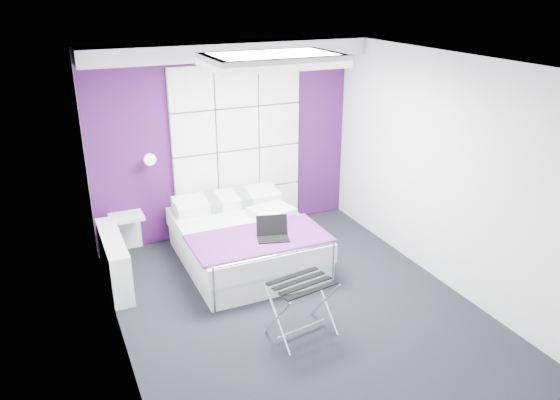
# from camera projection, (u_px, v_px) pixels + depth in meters

# --- Properties ---
(floor) EXTENTS (4.40, 4.40, 0.00)m
(floor) POSITION_uv_depth(u_px,v_px,m) (296.00, 306.00, 5.91)
(floor) COLOR black
(floor) RESTS_ON ground
(ceiling) EXTENTS (4.40, 4.40, 0.00)m
(ceiling) POSITION_uv_depth(u_px,v_px,m) (299.00, 61.00, 4.95)
(ceiling) COLOR white
(ceiling) RESTS_ON wall_back
(wall_back) EXTENTS (3.60, 0.00, 3.60)m
(wall_back) POSITION_uv_depth(u_px,v_px,m) (225.00, 141.00, 7.30)
(wall_back) COLOR white
(wall_back) RESTS_ON floor
(wall_left) EXTENTS (0.00, 4.40, 4.40)m
(wall_left) POSITION_uv_depth(u_px,v_px,m) (111.00, 225.00, 4.74)
(wall_left) COLOR white
(wall_left) RESTS_ON floor
(wall_right) EXTENTS (0.00, 4.40, 4.40)m
(wall_right) POSITION_uv_depth(u_px,v_px,m) (441.00, 171.00, 6.12)
(wall_right) COLOR white
(wall_right) RESTS_ON floor
(accent_wall) EXTENTS (3.58, 0.02, 2.58)m
(accent_wall) POSITION_uv_depth(u_px,v_px,m) (226.00, 141.00, 7.29)
(accent_wall) COLOR #3F114A
(accent_wall) RESTS_ON wall_back
(soffit) EXTENTS (3.58, 0.50, 0.20)m
(soffit) POSITION_uv_depth(u_px,v_px,m) (228.00, 50.00, 6.64)
(soffit) COLOR silver
(soffit) RESTS_ON wall_back
(headboard) EXTENTS (1.80, 0.08, 2.30)m
(headboard) POSITION_uv_depth(u_px,v_px,m) (238.00, 150.00, 7.35)
(headboard) COLOR silver
(headboard) RESTS_ON wall_back
(skylight) EXTENTS (1.36, 0.86, 0.12)m
(skylight) POSITION_uv_depth(u_px,v_px,m) (272.00, 59.00, 5.48)
(skylight) COLOR white
(skylight) RESTS_ON ceiling
(wall_lamp) EXTENTS (0.15, 0.15, 0.15)m
(wall_lamp) POSITION_uv_depth(u_px,v_px,m) (149.00, 159.00, 6.81)
(wall_lamp) COLOR white
(wall_lamp) RESTS_ON wall_back
(radiator) EXTENTS (0.22, 1.20, 0.60)m
(radiator) POSITION_uv_depth(u_px,v_px,m) (114.00, 260.00, 6.26)
(radiator) COLOR silver
(radiator) RESTS_ON floor
(bed) EXTENTS (1.58, 1.90, 0.67)m
(bed) POSITION_uv_depth(u_px,v_px,m) (245.00, 241.00, 6.76)
(bed) COLOR silver
(bed) RESTS_ON floor
(nightstand) EXTENTS (0.41, 0.32, 0.05)m
(nightstand) POSITION_uv_depth(u_px,v_px,m) (126.00, 217.00, 6.90)
(nightstand) COLOR silver
(nightstand) RESTS_ON wall_back
(luggage_rack) EXTENTS (0.60, 0.44, 0.59)m
(luggage_rack) POSITION_uv_depth(u_px,v_px,m) (302.00, 309.00, 5.34)
(luggage_rack) COLOR silver
(luggage_rack) RESTS_ON floor
(laptop) EXTENTS (0.36, 0.25, 0.26)m
(laptop) POSITION_uv_depth(u_px,v_px,m) (271.00, 233.00, 6.25)
(laptop) COLOR black
(laptop) RESTS_ON bed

